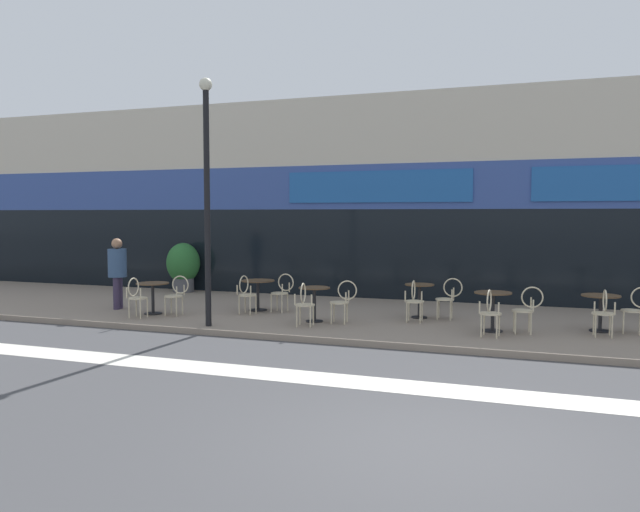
# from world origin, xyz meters

# --- Properties ---
(ground_plane) EXTENTS (120.00, 120.00, 0.00)m
(ground_plane) POSITION_xyz_m (0.00, 0.00, 0.00)
(ground_plane) COLOR #424244
(sidewalk_slab) EXTENTS (40.00, 5.50, 0.12)m
(sidewalk_slab) POSITION_xyz_m (0.00, 7.25, 0.06)
(sidewalk_slab) COLOR gray
(sidewalk_slab) RESTS_ON ground
(storefront_facade) EXTENTS (40.00, 4.06, 5.58)m
(storefront_facade) POSITION_xyz_m (0.00, 11.96, 2.78)
(storefront_facade) COLOR beige
(storefront_facade) RESTS_ON ground
(bike_lane_stripe) EXTENTS (36.00, 0.70, 0.01)m
(bike_lane_stripe) POSITION_xyz_m (0.00, 2.21, 0.00)
(bike_lane_stripe) COLOR silver
(bike_lane_stripe) RESTS_ON ground
(bistro_table_0) EXTENTS (0.73, 0.73, 0.71)m
(bistro_table_0) POSITION_xyz_m (-7.34, 5.77, 0.63)
(bistro_table_0) COLOR black
(bistro_table_0) RESTS_ON sidewalk_slab
(bistro_table_1) EXTENTS (0.79, 0.79, 0.72)m
(bistro_table_1) POSITION_xyz_m (-5.30, 7.03, 0.64)
(bistro_table_1) COLOR black
(bistro_table_1) RESTS_ON sidewalk_slab
(bistro_table_2) EXTENTS (0.66, 0.66, 0.73)m
(bistro_table_2) POSITION_xyz_m (-3.53, 6.04, 0.64)
(bistro_table_2) COLOR black
(bistro_table_2) RESTS_ON sidewalk_slab
(bistro_table_3) EXTENTS (0.64, 0.64, 0.74)m
(bistro_table_3) POSITION_xyz_m (-1.53, 7.28, 0.65)
(bistro_table_3) COLOR black
(bistro_table_3) RESTS_ON sidewalk_slab
(bistro_table_4) EXTENTS (0.71, 0.71, 0.77)m
(bistro_table_4) POSITION_xyz_m (0.10, 6.17, 0.67)
(bistro_table_4) COLOR black
(bistro_table_4) RESTS_ON sidewalk_slab
(bistro_table_5) EXTENTS (0.72, 0.72, 0.71)m
(bistro_table_5) POSITION_xyz_m (2.07, 6.88, 0.63)
(bistro_table_5) COLOR black
(bistro_table_5) RESTS_ON sidewalk_slab
(cafe_chair_0_near) EXTENTS (0.42, 0.59, 0.90)m
(cafe_chair_0_near) POSITION_xyz_m (-7.34, 5.15, 0.64)
(cafe_chair_0_near) COLOR beige
(cafe_chair_0_near) RESTS_ON sidewalk_slab
(cafe_chair_0_side) EXTENTS (0.59, 0.43, 0.90)m
(cafe_chair_0_side) POSITION_xyz_m (-6.72, 5.78, 0.64)
(cafe_chair_0_side) COLOR beige
(cafe_chair_0_side) RESTS_ON sidewalk_slab
(cafe_chair_1_near) EXTENTS (0.41, 0.58, 0.90)m
(cafe_chair_1_near) POSITION_xyz_m (-5.31, 6.40, 0.64)
(cafe_chair_1_near) COLOR beige
(cafe_chair_1_near) RESTS_ON sidewalk_slab
(cafe_chair_1_side) EXTENTS (0.59, 0.44, 0.90)m
(cafe_chair_1_side) POSITION_xyz_m (-4.68, 7.02, 0.64)
(cafe_chair_1_side) COLOR beige
(cafe_chair_1_side) RESTS_ON sidewalk_slab
(cafe_chair_2_near) EXTENTS (0.45, 0.60, 0.90)m
(cafe_chair_2_near) POSITION_xyz_m (-3.52, 5.42, 0.64)
(cafe_chair_2_near) COLOR beige
(cafe_chair_2_near) RESTS_ON sidewalk_slab
(cafe_chair_2_side) EXTENTS (0.60, 0.45, 0.90)m
(cafe_chair_2_side) POSITION_xyz_m (-2.90, 6.05, 0.64)
(cafe_chair_2_side) COLOR beige
(cafe_chair_2_side) RESTS_ON sidewalk_slab
(cafe_chair_3_near) EXTENTS (0.42, 0.58, 0.90)m
(cafe_chair_3_near) POSITION_xyz_m (-1.53, 6.65, 0.64)
(cafe_chair_3_near) COLOR beige
(cafe_chair_3_near) RESTS_ON sidewalk_slab
(cafe_chair_3_side) EXTENTS (0.58, 0.41, 0.90)m
(cafe_chair_3_side) POSITION_xyz_m (-0.90, 7.28, 0.64)
(cafe_chair_3_side) COLOR beige
(cafe_chair_3_side) RESTS_ON sidewalk_slab
(cafe_chair_4_near) EXTENTS (0.44, 0.59, 0.90)m
(cafe_chair_4_near) POSITION_xyz_m (0.10, 5.55, 0.64)
(cafe_chair_4_near) COLOR beige
(cafe_chair_4_near) RESTS_ON sidewalk_slab
(cafe_chair_4_side) EXTENTS (0.60, 0.45, 0.90)m
(cafe_chair_4_side) POSITION_xyz_m (0.73, 6.18, 0.64)
(cafe_chair_4_side) COLOR beige
(cafe_chair_4_side) RESTS_ON sidewalk_slab
(cafe_chair_5_near) EXTENTS (0.42, 0.58, 0.90)m
(cafe_chair_5_near) POSITION_xyz_m (2.07, 6.25, 0.64)
(cafe_chair_5_near) COLOR beige
(cafe_chair_5_near) RESTS_ON sidewalk_slab
(cafe_chair_5_side) EXTENTS (0.59, 0.44, 0.90)m
(cafe_chair_5_side) POSITION_xyz_m (2.69, 6.87, 0.64)
(cafe_chair_5_side) COLOR beige
(cafe_chair_5_side) RESTS_ON sidewalk_slab
(planter_pot) EXTENTS (0.97, 0.97, 1.43)m
(planter_pot) POSITION_xyz_m (-8.88, 9.52, 0.89)
(planter_pot) COLOR #4C4C51
(planter_pot) RESTS_ON sidewalk_slab
(lamp_post) EXTENTS (0.26, 0.26, 4.97)m
(lamp_post) POSITION_xyz_m (-5.39, 4.85, 3.00)
(lamp_post) COLOR black
(lamp_post) RESTS_ON sidewalk_slab
(pedestrian_near_end) EXTENTS (0.52, 0.52, 1.69)m
(pedestrian_near_end) POSITION_xyz_m (-8.57, 6.13, 1.13)
(pedestrian_near_end) COLOR #382D47
(pedestrian_near_end) RESTS_ON sidewalk_slab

